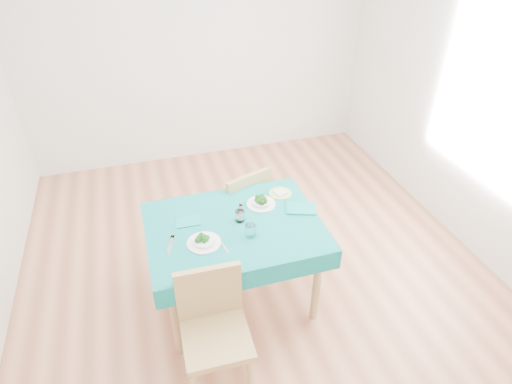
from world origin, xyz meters
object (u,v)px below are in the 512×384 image
object	(u,v)px
side_plate	(280,193)
chair_far	(236,195)
bowl_far	(261,201)
chair_near	(215,327)
table	(236,263)
bowl_near	(204,240)

from	to	relation	value
side_plate	chair_far	bearing A→B (deg)	124.40
bowl_far	side_plate	bearing A→B (deg)	27.13
chair_near	table	bearing A→B (deg)	67.73
chair_far	side_plate	xyz separation A→B (m)	(0.27, -0.39, 0.22)
chair_near	side_plate	xyz separation A→B (m)	(0.76, 0.95, 0.23)
bowl_near	bowl_far	distance (m)	0.60
table	bowl_far	distance (m)	0.52
chair_near	bowl_near	size ratio (longest dim) A/B	4.52
chair_far	bowl_far	xyz separation A→B (m)	(0.07, -0.49, 0.25)
table	chair_near	xyz separation A→B (m)	(-0.30, -0.66, 0.15)
bowl_far	side_plate	world-z (taller)	bowl_far
table	bowl_far	world-z (taller)	bowl_far
table	side_plate	size ratio (longest dim) A/B	6.89
bowl_far	chair_far	bearing A→B (deg)	98.67
bowl_far	bowl_near	bearing A→B (deg)	-148.19
chair_far	bowl_far	bearing A→B (deg)	79.07
bowl_near	side_plate	distance (m)	0.82
chair_far	table	bearing A→B (deg)	54.69
table	bowl_far	xyz separation A→B (m)	(0.26, 0.19, 0.41)
chair_near	bowl_near	world-z (taller)	chair_near
table	bowl_far	bearing A→B (deg)	35.02
table	chair_far	bearing A→B (deg)	74.28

